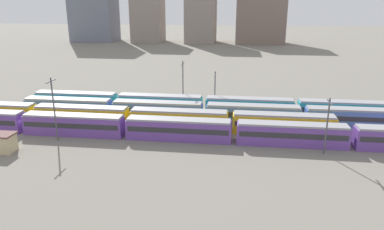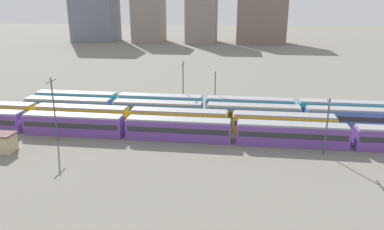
# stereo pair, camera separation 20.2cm
# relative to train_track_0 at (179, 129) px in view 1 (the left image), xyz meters

# --- Properties ---
(ground_plane) EXTENTS (600.00, 600.00, 0.00)m
(ground_plane) POSITION_rel_train_track_0_xyz_m (-27.66, 7.80, -1.90)
(ground_plane) COLOR slate
(train_track_0) EXTENTS (93.60, 3.06, 3.75)m
(train_track_0) POSITION_rel_train_track_0_xyz_m (0.00, 0.00, 0.00)
(train_track_0) COLOR #6B429E
(train_track_0) RESTS_ON ground_plane
(train_track_1) EXTENTS (74.70, 3.06, 3.75)m
(train_track_1) POSITION_rel_train_track_0_xyz_m (-10.26, 5.20, 0.00)
(train_track_1) COLOR yellow
(train_track_1) RESTS_ON ground_plane
(train_track_2) EXTENTS (74.70, 3.06, 3.75)m
(train_track_2) POSITION_rel_train_track_0_xyz_m (3.43, 10.40, 0.00)
(train_track_2) COLOR #4C70BC
(train_track_2) RESTS_ON ground_plane
(train_track_3) EXTENTS (112.50, 3.06, 3.75)m
(train_track_3) POSITION_rel_train_track_0_xyz_m (21.72, 15.60, 0.00)
(train_track_3) COLOR teal
(train_track_3) RESTS_ON ground_plane
(catenary_pole_0) EXTENTS (0.24, 3.20, 9.01)m
(catenary_pole_0) POSITION_rel_train_track_0_xyz_m (23.53, -3.17, 3.13)
(catenary_pole_0) COLOR #4C4C51
(catenary_pole_0) RESTS_ON ground_plane
(catenary_pole_1) EXTENTS (0.24, 3.20, 10.62)m
(catenary_pole_1) POSITION_rel_train_track_0_xyz_m (-2.11, 18.51, 3.96)
(catenary_pole_1) COLOR #4C4C51
(catenary_pole_1) RESTS_ON ground_plane
(catenary_pole_2) EXTENTS (0.24, 3.20, 10.97)m
(catenary_pole_2) POSITION_rel_train_track_0_xyz_m (-20.56, -3.08, 4.14)
(catenary_pole_2) COLOR #4C4C51
(catenary_pole_2) RESTS_ON ground_plane
(catenary_pole_3) EXTENTS (0.24, 3.20, 8.60)m
(catenary_pole_3) POSITION_rel_train_track_0_xyz_m (4.88, 18.38, 2.92)
(catenary_pole_3) COLOR #4C4C51
(catenary_pole_3) RESTS_ON ground_plane
(signal_hut) EXTENTS (3.60, 3.00, 3.04)m
(signal_hut) POSITION_rel_train_track_0_xyz_m (-26.52, -8.87, -0.35)
(signal_hut) COLOR #C6B284
(signal_hut) RESTS_ON ground_plane
(distant_building_1) EXTENTS (16.69, 18.56, 36.39)m
(distant_building_1) POSITION_rel_train_track_0_xyz_m (-43.19, 152.45, 16.29)
(distant_building_1) COLOR gray
(distant_building_1) RESTS_ON ground_plane
(distant_building_2) EXTENTS (16.66, 19.61, 38.35)m
(distant_building_2) POSITION_rel_train_track_0_xyz_m (-12.58, 152.45, 17.27)
(distant_building_2) COLOR gray
(distant_building_2) RESTS_ON ground_plane
(distant_building_3) EXTENTS (26.49, 19.81, 31.07)m
(distant_building_3) POSITION_rel_train_track_0_xyz_m (20.49, 152.45, 13.63)
(distant_building_3) COLOR #7A665B
(distant_building_3) RESTS_ON ground_plane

